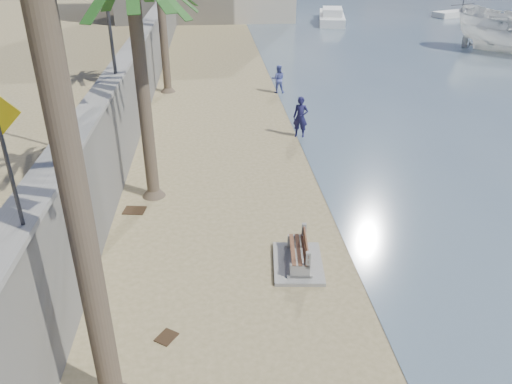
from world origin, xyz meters
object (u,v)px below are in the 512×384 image
yacht_far (332,18)px  sailboat_west (462,13)px  person_b (278,78)px  bench_far (298,254)px  person_a (301,114)px

yacht_far → sailboat_west: bearing=-67.7°
person_b → bench_far: bearing=91.6°
person_a → yacht_far: 33.54m
bench_far → yacht_far: yacht_far is taller
person_a → sailboat_west: bearing=76.9°
person_a → sailboat_west: 42.78m
bench_far → sailboat_west: 51.85m
person_a → yacht_far: person_a is taller
yacht_far → person_a: bearing=176.2°
person_a → person_b: bearing=111.9°
yacht_far → sailboat_west: 15.63m
person_a → person_b: 7.03m
person_b → sailboat_west: bearing=-123.5°
bench_far → person_b: size_ratio=1.19×
person_b → yacht_far: 26.85m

